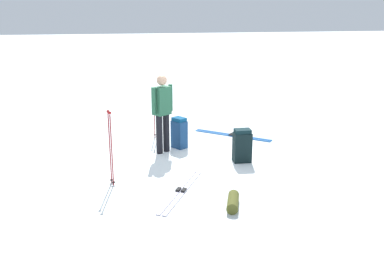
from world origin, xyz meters
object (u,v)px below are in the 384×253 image
(backpack_large_dark, at_px, (179,133))
(backpack_bright, at_px, (242,146))
(skier_standing, at_px, (162,110))
(ski_pair_far, at_px, (181,191))
(ski_poles_planted_near, at_px, (111,144))
(ski_poles_planted_far, at_px, (155,111))
(sleeping_mat_rolled, at_px, (233,202))
(ski_pair_near, at_px, (232,135))

(backpack_large_dark, xyz_separation_m, backpack_bright, (1.10, 1.14, -0.00))
(skier_standing, bearing_deg, ski_pair_far, 2.54)
(ski_poles_planted_near, xyz_separation_m, ski_poles_planted_far, (-2.65, 1.01, -0.08))
(ski_pair_far, relative_size, sleeping_mat_rolled, 3.20)
(skier_standing, relative_size, backpack_bright, 2.46)
(backpack_bright, distance_m, ski_poles_planted_far, 2.51)
(skier_standing, height_order, backpack_large_dark, skier_standing)
(backpack_large_dark, relative_size, ski_poles_planted_near, 0.51)
(sleeping_mat_rolled, bearing_deg, backpack_large_dark, -172.01)
(skier_standing, bearing_deg, ski_poles_planted_far, -176.53)
(ski_poles_planted_near, bearing_deg, sleeping_mat_rolled, 56.85)
(ski_pair_near, relative_size, ski_poles_planted_near, 1.23)
(ski_pair_far, height_order, backpack_bright, backpack_bright)
(ski_poles_planted_far, bearing_deg, skier_standing, 3.47)
(skier_standing, xyz_separation_m, ski_poles_planted_near, (1.60, -1.08, -0.20))
(backpack_bright, distance_m, sleeping_mat_rolled, 2.12)
(ski_poles_planted_far, bearing_deg, sleeping_mat_rolled, 12.88)
(backpack_bright, relative_size, sleeping_mat_rolled, 1.26)
(ski_pair_far, xyz_separation_m, backpack_large_dark, (-2.37, 0.30, 0.33))
(ski_poles_planted_near, distance_m, ski_poles_planted_far, 2.84)
(backpack_bright, bearing_deg, ski_poles_planted_near, -74.11)
(ski_pair_near, xyz_separation_m, ski_pair_far, (3.05, -1.72, 0.00))
(sleeping_mat_rolled, bearing_deg, ski_pair_near, 165.40)
(backpack_large_dark, distance_m, sleeping_mat_rolled, 3.13)
(ski_pair_far, distance_m, backpack_bright, 1.94)
(ski_pair_far, height_order, sleeping_mat_rolled, sleeping_mat_rolled)
(skier_standing, distance_m, backpack_large_dark, 0.77)
(backpack_bright, xyz_separation_m, sleeping_mat_rolled, (1.99, -0.71, -0.25))
(ski_pair_near, distance_m, backpack_large_dark, 1.61)
(backpack_large_dark, bearing_deg, sleeping_mat_rolled, 7.99)
(ski_pair_near, xyz_separation_m, backpack_large_dark, (0.68, -1.42, 0.33))
(ski_pair_far, bearing_deg, backpack_bright, 131.24)
(skier_standing, bearing_deg, backpack_large_dark, 122.62)
(backpack_large_dark, distance_m, backpack_bright, 1.59)
(ski_pair_near, bearing_deg, skier_standing, -62.65)
(backpack_bright, bearing_deg, skier_standing, -119.06)
(backpack_large_dark, bearing_deg, ski_poles_planted_far, -150.36)
(ski_poles_planted_far, distance_m, sleeping_mat_rolled, 4.03)
(ski_pair_far, bearing_deg, ski_poles_planted_near, -113.93)
(skier_standing, relative_size, ski_poles_planted_far, 1.41)
(ski_poles_planted_near, bearing_deg, backpack_bright, 105.89)
(ski_pair_near, xyz_separation_m, ski_poles_planted_far, (-0.12, -1.87, 0.66))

